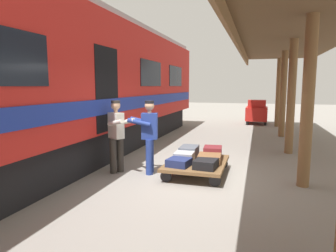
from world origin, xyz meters
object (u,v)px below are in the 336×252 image
at_px(suitcase_maroon_trunk, 213,152).
at_px(suitcase_navy_fabric, 179,162).
at_px(porter_in_overalls, 149,134).
at_px(porter_by_door, 117,134).
at_px(suitcase_gray_aluminum, 184,156).
at_px(train_car, 54,85).
at_px(suitcase_slate_roller, 189,151).
at_px(suitcase_black_hardshell, 206,164).
at_px(baggage_tug, 257,112).
at_px(luggage_cart, 197,163).
at_px(suitcase_brown_leather, 209,158).

bearing_deg(suitcase_maroon_trunk, suitcase_navy_fabric, 59.02).
bearing_deg(porter_in_overalls, suitcase_navy_fabric, 161.19).
bearing_deg(porter_in_overalls, porter_by_door, 11.87).
xyz_separation_m(suitcase_navy_fabric, suitcase_gray_aluminum, (0.00, -0.49, 0.02)).
relative_size(train_car, suitcase_maroon_trunk, 35.92).
xyz_separation_m(train_car, porter_by_door, (-1.83, 0.22, -1.14)).
relative_size(suitcase_slate_roller, porter_by_door, 0.35).
relative_size(suitcase_maroon_trunk, suitcase_gray_aluminum, 1.00).
distance_m(train_car, suitcase_black_hardshell, 4.30).
relative_size(suitcase_maroon_trunk, porter_in_overalls, 0.29).
height_order(train_car, suitcase_black_hardshell, train_car).
distance_m(train_car, baggage_tug, 11.50).
height_order(luggage_cart, baggage_tug, baggage_tug).
bearing_deg(suitcase_gray_aluminum, luggage_cart, 180.00).
height_order(suitcase_gray_aluminum, porter_in_overalls, porter_in_overalls).
bearing_deg(porter_in_overalls, suitcase_gray_aluminum, -164.66).
bearing_deg(suitcase_black_hardshell, suitcase_maroon_trunk, -90.00).
xyz_separation_m(suitcase_black_hardshell, suitcase_gray_aluminum, (0.59, -0.49, 0.01)).
relative_size(suitcase_gray_aluminum, baggage_tug, 0.28).
bearing_deg(suitcase_gray_aluminum, baggage_tug, -98.57).
bearing_deg(suitcase_slate_roller, luggage_cart, 120.98).
bearing_deg(suitcase_slate_roller, baggage_tug, -99.00).
height_order(suitcase_black_hardshell, suitcase_navy_fabric, suitcase_black_hardshell).
height_order(train_car, baggage_tug, train_car).
height_order(suitcase_navy_fabric, porter_by_door, porter_by_door).
height_order(suitcase_navy_fabric, suitcase_gray_aluminum, suitcase_gray_aluminum).
relative_size(porter_in_overalls, porter_by_door, 1.00).
height_order(luggage_cart, suitcase_brown_leather, suitcase_brown_leather).
bearing_deg(porter_by_door, porter_in_overalls, -168.13).
bearing_deg(suitcase_black_hardshell, suitcase_gray_aluminum, -39.79).
xyz_separation_m(suitcase_gray_aluminum, porter_in_overalls, (0.80, 0.22, 0.52)).
bearing_deg(baggage_tug, suitcase_gray_aluminum, 81.43).
bearing_deg(suitcase_brown_leather, porter_by_door, 9.98).
xyz_separation_m(train_car, luggage_cart, (-3.66, -0.16, -1.80)).
relative_size(suitcase_slate_roller, suitcase_maroon_trunk, 1.22).
distance_m(train_car, suitcase_slate_roller, 3.79).
distance_m(luggage_cart, suitcase_navy_fabric, 0.58).
bearing_deg(porter_in_overalls, suitcase_black_hardshell, 168.91).
bearing_deg(suitcase_black_hardshell, baggage_tug, -95.06).
relative_size(train_car, suitcase_gray_aluminum, 35.78).
relative_size(suitcase_brown_leather, porter_by_door, 0.32).
relative_size(porter_in_overalls, baggage_tug, 0.99).
xyz_separation_m(suitcase_slate_roller, baggage_tug, (-1.53, -9.66, 0.20)).
bearing_deg(porter_in_overalls, baggage_tug, -102.64).
height_order(suitcase_slate_roller, suitcase_brown_leather, suitcase_slate_roller).
xyz_separation_m(suitcase_black_hardshell, baggage_tug, (-0.94, -10.64, 0.23)).
relative_size(luggage_cart, suitcase_black_hardshell, 3.42).
xyz_separation_m(luggage_cart, suitcase_black_hardshell, (-0.29, 0.49, 0.14)).
height_order(train_car, suitcase_brown_leather, train_car).
xyz_separation_m(train_car, suitcase_maroon_trunk, (-3.95, -0.65, -1.62)).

